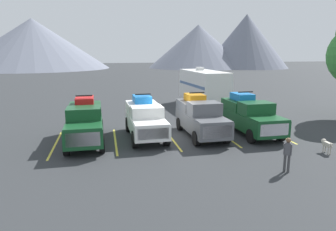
# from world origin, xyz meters

# --- Properties ---
(ground_plane) EXTENTS (240.00, 240.00, 0.00)m
(ground_plane) POSITION_xyz_m (0.00, 0.00, 0.00)
(ground_plane) COLOR #2D3033
(pickup_truck_a) EXTENTS (2.17, 5.78, 2.66)m
(pickup_truck_a) POSITION_xyz_m (-5.08, 0.07, 1.23)
(pickup_truck_a) COLOR #144723
(pickup_truck_a) RESTS_ON ground
(pickup_truck_b) EXTENTS (2.18, 5.31, 2.60)m
(pickup_truck_b) POSITION_xyz_m (-1.53, 0.49, 1.18)
(pickup_truck_b) COLOR white
(pickup_truck_b) RESTS_ON ground
(pickup_truck_c) EXTENTS (2.18, 5.34, 2.66)m
(pickup_truck_c) POSITION_xyz_m (1.89, 0.11, 1.21)
(pickup_truck_c) COLOR #595B60
(pickup_truck_c) RESTS_ON ground
(pickup_truck_d) EXTENTS (2.26, 5.41, 2.63)m
(pickup_truck_d) POSITION_xyz_m (5.18, 0.00, 1.19)
(pickup_truck_d) COLOR #144723
(pickup_truck_d) RESTS_ON ground
(lot_stripe_a) EXTENTS (0.12, 5.50, 0.01)m
(lot_stripe_a) POSITION_xyz_m (-6.77, -0.09, 0.00)
(lot_stripe_a) COLOR gold
(lot_stripe_a) RESTS_ON ground
(lot_stripe_b) EXTENTS (0.12, 5.50, 0.01)m
(lot_stripe_b) POSITION_xyz_m (-3.39, -0.09, 0.00)
(lot_stripe_b) COLOR gold
(lot_stripe_b) RESTS_ON ground
(lot_stripe_c) EXTENTS (0.12, 5.50, 0.01)m
(lot_stripe_c) POSITION_xyz_m (0.00, -0.09, 0.00)
(lot_stripe_c) COLOR gold
(lot_stripe_c) RESTS_ON ground
(lot_stripe_d) EXTENTS (0.12, 5.50, 0.01)m
(lot_stripe_d) POSITION_xyz_m (3.39, -0.09, 0.00)
(lot_stripe_d) COLOR gold
(lot_stripe_d) RESTS_ON ground
(lot_stripe_e) EXTENTS (0.12, 5.50, 0.01)m
(lot_stripe_e) POSITION_xyz_m (6.77, -0.09, 0.00)
(lot_stripe_e) COLOR gold
(lot_stripe_e) RESTS_ON ground
(camper_trailer_a) EXTENTS (3.05, 8.42, 3.66)m
(camper_trailer_a) POSITION_xyz_m (5.40, 10.33, 1.93)
(camper_trailer_a) COLOR white
(camper_trailer_a) RESTS_ON ground
(person_b) EXTENTS (0.30, 0.28, 1.57)m
(person_b) POSITION_xyz_m (3.81, -6.45, 0.90)
(person_b) COLOR #3F3F42
(person_b) RESTS_ON ground
(dog) EXTENTS (0.25, 0.83, 0.70)m
(dog) POSITION_xyz_m (7.33, -4.45, 0.48)
(dog) COLOR beige
(dog) RESTS_ON ground
(mountain_ridge) EXTENTS (111.64, 43.79, 16.12)m
(mountain_ridge) POSITION_xyz_m (-9.77, 79.13, 7.16)
(mountain_ridge) COLOR slate
(mountain_ridge) RESTS_ON ground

